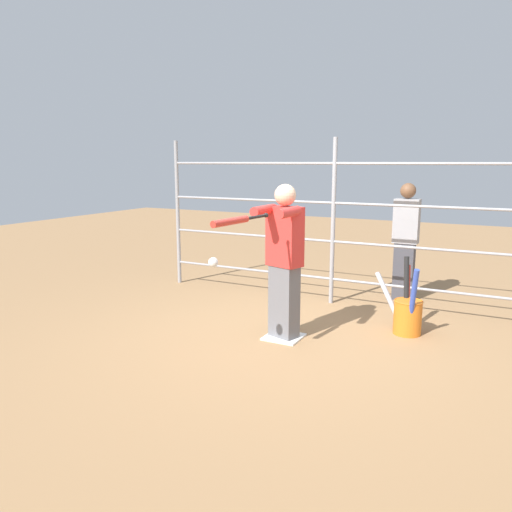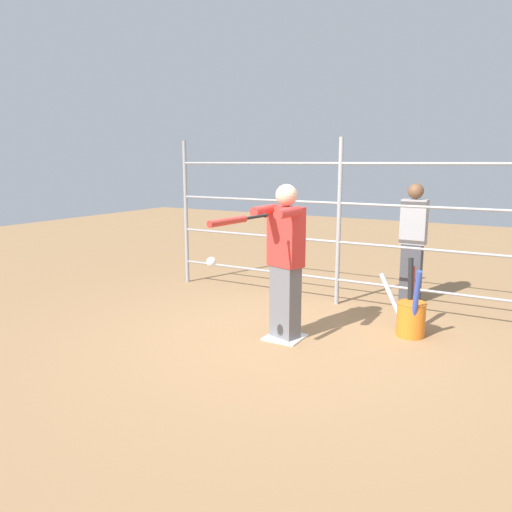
% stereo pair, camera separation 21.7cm
% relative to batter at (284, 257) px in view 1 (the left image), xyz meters
% --- Properties ---
extents(ground_plane, '(24.00, 24.00, 0.00)m').
position_rel_batter_xyz_m(ground_plane, '(0.00, -0.02, -0.93)').
color(ground_plane, '#9E754C').
extents(home_plate, '(0.40, 0.40, 0.02)m').
position_rel_batter_xyz_m(home_plate, '(0.00, -0.02, -0.92)').
color(home_plate, white).
rests_on(home_plate, ground).
extents(fence_backstop, '(5.28, 0.06, 2.28)m').
position_rel_batter_xyz_m(fence_backstop, '(0.00, -1.62, 0.21)').
color(fence_backstop, '#939399').
rests_on(fence_backstop, ground).
extents(batter, '(0.43, 0.67, 1.72)m').
position_rel_batter_xyz_m(batter, '(0.00, 0.00, 0.00)').
color(batter, slate).
rests_on(batter, ground).
extents(baseball_bat_swinging, '(0.18, 0.82, 0.07)m').
position_rel_batter_xyz_m(baseball_bat_swinging, '(0.08, 0.93, 0.49)').
color(baseball_bat_swinging, black).
extents(softball_in_flight, '(0.10, 0.10, 0.10)m').
position_rel_batter_xyz_m(softball_in_flight, '(0.29, 0.97, 0.09)').
color(softball_in_flight, white).
extents(bat_bucket, '(0.64, 0.63, 0.87)m').
position_rel_batter_xyz_m(bat_bucket, '(-1.19, -0.82, -0.69)').
color(bat_bucket, orange).
rests_on(bat_bucket, ground).
extents(bystander_behind_fence, '(0.35, 0.21, 1.67)m').
position_rel_batter_xyz_m(bystander_behind_fence, '(-0.86, -2.24, -0.06)').
color(bystander_behind_fence, '#3F3F47').
rests_on(bystander_behind_fence, ground).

